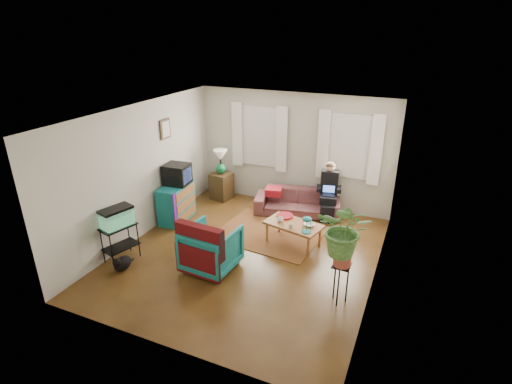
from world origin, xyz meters
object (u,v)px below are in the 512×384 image
at_px(sofa, 297,198).
at_px(armchair, 211,246).
at_px(dresser, 176,203).
at_px(plant_stand, 340,284).
at_px(coffee_table, 293,234).
at_px(side_table, 221,186).
at_px(aquarium_stand, 121,243).

bearing_deg(sofa, armchair, -116.99).
bearing_deg(dresser, plant_stand, -24.92).
bearing_deg(sofa, coffee_table, -88.06).
relative_size(side_table, aquarium_stand, 0.96).
relative_size(sofa, plant_stand, 2.80).
xyz_separation_m(sofa, dresser, (-2.28, -1.35, 0.04)).
bearing_deg(sofa, plant_stand, -73.11).
bearing_deg(side_table, armchair, -65.18).
height_order(side_table, armchair, armchair).
distance_m(aquarium_stand, plant_stand, 3.86).
bearing_deg(sofa, side_table, 165.67).
bearing_deg(coffee_table, armchair, -114.06).
bearing_deg(coffee_table, sofa, 118.09).
bearing_deg(coffee_table, plant_stand, -35.80).
xyz_separation_m(coffee_table, plant_stand, (1.21, -1.39, 0.11)).
relative_size(aquarium_stand, armchair, 0.78).
relative_size(side_table, armchair, 0.75).
height_order(sofa, coffee_table, sofa).
relative_size(sofa, dresser, 2.07).
relative_size(sofa, side_table, 2.88).
distance_m(sofa, coffee_table, 1.39).
relative_size(sofa, coffee_table, 1.76).
height_order(sofa, plant_stand, sofa).
relative_size(aquarium_stand, plant_stand, 1.02).
bearing_deg(dresser, side_table, 71.13).
bearing_deg(plant_stand, dresser, 160.31).
distance_m(sofa, plant_stand, 3.14).
bearing_deg(armchair, aquarium_stand, 18.45).
height_order(side_table, dresser, dresser).
height_order(sofa, aquarium_stand, sofa).
height_order(sofa, dresser, dresser).
bearing_deg(aquarium_stand, dresser, 106.47).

